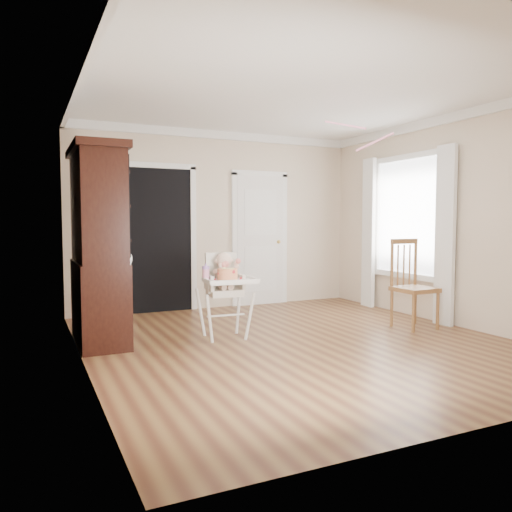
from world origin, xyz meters
name	(u,v)px	position (x,y,z in m)	size (l,w,h in m)	color
floor	(299,342)	(0.00, 0.00, 0.00)	(5.00, 5.00, 0.00)	#532E1C
ceiling	(300,93)	(0.00, 0.00, 2.70)	(5.00, 5.00, 0.00)	white
wall_back	(218,220)	(0.00, 2.50, 1.35)	(4.50, 4.50, 0.00)	beige
wall_left	(82,219)	(-2.25, 0.00, 1.35)	(5.00, 5.00, 0.00)	beige
wall_right	(453,220)	(2.25, 0.00, 1.35)	(5.00, 5.00, 0.00)	beige
crown_molding	(300,99)	(0.00, 0.00, 2.64)	(4.50, 5.00, 0.12)	white
doorway	(161,237)	(-0.90, 2.48, 1.11)	(1.06, 0.05, 2.22)	black
closet_door	(260,241)	(0.70, 2.48, 1.02)	(0.96, 0.09, 2.13)	white
window_right	(405,225)	(2.18, 0.80, 1.29)	(0.13, 1.84, 2.30)	white
high_chair	(225,285)	(-0.67, 0.53, 0.61)	(0.62, 0.75, 0.99)	white
baby	(224,272)	(-0.67, 0.55, 0.76)	(0.29, 0.22, 0.44)	beige
cake	(228,275)	(-0.73, 0.30, 0.75)	(0.28, 0.28, 0.13)	silver
sippy_cup	(206,272)	(-0.92, 0.46, 0.77)	(0.08, 0.08, 0.19)	pink
china_cabinet	(99,245)	(-1.99, 0.93, 1.07)	(0.56, 1.27, 2.14)	black
dining_chair	(413,286)	(1.68, 0.07, 0.52)	(0.46, 0.46, 1.11)	brown
streamer	(345,125)	(0.55, -0.05, 2.40)	(0.03, 0.50, 0.02)	pink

